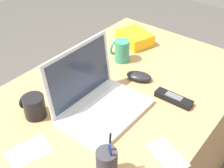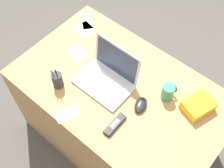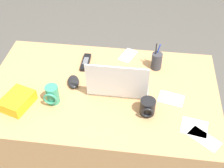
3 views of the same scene
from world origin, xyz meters
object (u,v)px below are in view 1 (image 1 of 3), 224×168
Objects in this scene: coffee_mug_tall at (121,51)px; cordless_phone at (174,98)px; pen_holder at (107,164)px; coffee_mug_white at (34,106)px; computer_mouse at (139,76)px; snack_bag at (135,38)px; laptop at (97,99)px.

cordless_phone is at bearing -108.00° from coffee_mug_tall.
coffee_mug_tall is at bearing 33.48° from pen_holder.
pen_holder is (-0.44, -0.02, 0.04)m from cordless_phone.
computer_mouse is at bearing -21.89° from coffee_mug_white.
coffee_mug_tall is at bearing 46.54° from computer_mouse.
cordless_phone is at bearing -126.65° from snack_bag.
laptop is 0.31m from cordless_phone.
coffee_mug_white is at bearing 84.13° from pen_holder.
coffee_mug_white is 0.70m from snack_bag.
snack_bag is at bearing 53.35° from cordless_phone.
cordless_phone is (-0.11, -0.35, -0.04)m from coffee_mug_tall.
coffee_mug_white is (-0.44, 0.18, 0.03)m from computer_mouse.
laptop is 3.19× the size of coffee_mug_tall.
coffee_mug_white is (-0.17, 0.16, -0.01)m from laptop.
pen_holder is at bearing -146.52° from coffee_mug_tall.
coffee_mug_tall reaches higher than coffee_mug_white.
laptop reaches higher than computer_mouse.
coffee_mug_white is 0.55m from cordless_phone.
laptop is 2.18× the size of cordless_phone.
laptop reaches higher than snack_bag.
cordless_phone is at bearing -42.58° from coffee_mug_white.
laptop is at bearing -159.88° from snack_bag.
cordless_phone is at bearing -117.79° from computer_mouse.
coffee_mug_tall is 0.19m from snack_bag.
laptop is at bearing 160.14° from computer_mouse.
snack_bag reaches higher than computer_mouse.
computer_mouse is 0.72× the size of cordless_phone.
laptop is at bearing -43.60° from coffee_mug_white.
coffee_mug_white reaches higher than computer_mouse.
laptop is 1.99× the size of snack_bag.
cordless_phone is (0.40, -0.37, -0.03)m from coffee_mug_white.
computer_mouse is 0.33m from snack_bag.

